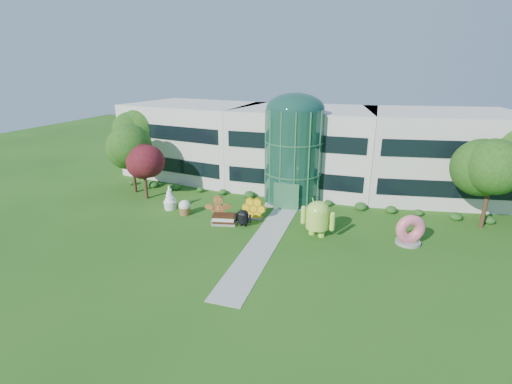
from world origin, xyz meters
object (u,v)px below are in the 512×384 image
(android_green, at_px, (318,216))
(android_black, at_px, (243,217))
(gingerbread, at_px, (218,208))
(donut, at_px, (410,229))

(android_green, xyz_separation_m, android_black, (-6.74, -0.05, -0.93))
(gingerbread, bearing_deg, donut, -15.23)
(gingerbread, bearing_deg, android_green, -18.56)
(donut, distance_m, gingerbread, 16.82)
(donut, bearing_deg, gingerbread, 157.13)
(donut, bearing_deg, android_green, 161.30)
(donut, relative_size, gingerbread, 0.94)
(android_black, height_order, donut, donut)
(android_black, bearing_deg, gingerbread, 171.91)
(android_green, xyz_separation_m, donut, (7.45, 0.72, -0.54))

